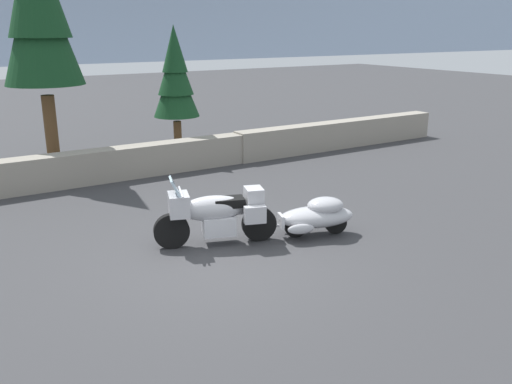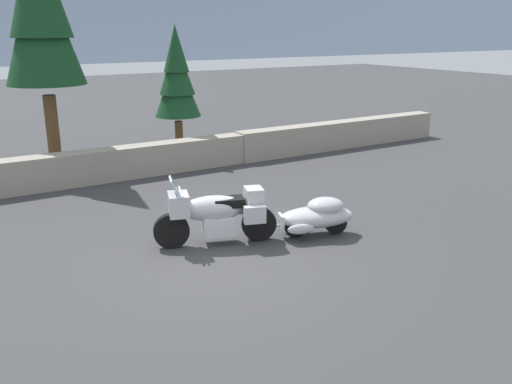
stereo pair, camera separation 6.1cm
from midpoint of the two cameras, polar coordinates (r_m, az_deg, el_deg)
name	(u,v)px [view 1 (the left image)]	position (r m, az deg, el deg)	size (l,w,h in m)	color
ground_plane	(217,259)	(9.68, -4.30, -7.00)	(80.00, 80.00, 0.00)	#38383A
stone_guard_wall	(125,163)	(15.09, -13.62, 3.01)	(24.00, 0.64, 0.90)	gray
touring_motorcycle	(215,213)	(10.11, -4.44, -2.17)	(2.23, 1.18, 1.33)	black
car_shaped_trailer	(317,215)	(10.64, 6.21, -2.43)	(2.20, 1.15, 0.76)	black
pine_tree_secondary	(175,76)	(16.87, -8.55, 11.88)	(1.39, 1.39, 4.01)	brown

